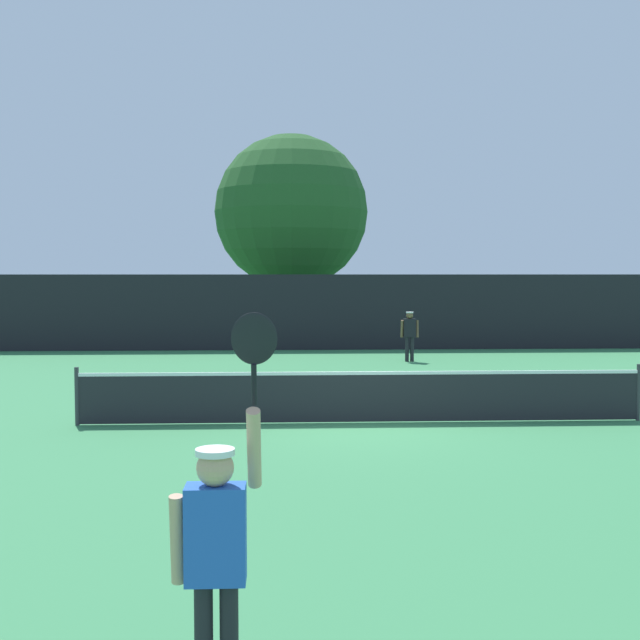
{
  "coord_description": "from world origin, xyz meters",
  "views": [
    {
      "loc": [
        -1.47,
        -14.68,
        2.78
      ],
      "look_at": [
        -0.57,
        4.69,
        1.65
      ],
      "focal_mm": 44.83,
      "sensor_mm": 36.0,
      "label": 1
    }
  ],
  "objects_px": {
    "tennis_ball": "(413,391)",
    "large_tree": "(291,212)",
    "player_serving": "(218,537)",
    "player_receiving": "(410,331)",
    "parked_car_near": "(452,318)"
  },
  "relations": [
    {
      "from": "large_tree",
      "to": "parked_car_near",
      "type": "xyz_separation_m",
      "value": [
        7.28,
        0.9,
        -4.67
      ]
    },
    {
      "from": "large_tree",
      "to": "player_receiving",
      "type": "bearing_deg",
      "value": -69.89
    },
    {
      "from": "player_receiving",
      "to": "tennis_ball",
      "type": "distance_m",
      "value": 6.58
    },
    {
      "from": "player_serving",
      "to": "player_receiving",
      "type": "bearing_deg",
      "value": 77.55
    },
    {
      "from": "player_serving",
      "to": "large_tree",
      "type": "bearing_deg",
      "value": 88.48
    },
    {
      "from": "tennis_ball",
      "to": "parked_car_near",
      "type": "height_order",
      "value": "parked_car_near"
    },
    {
      "from": "player_serving",
      "to": "large_tree",
      "type": "xyz_separation_m",
      "value": [
        0.79,
        29.82,
        4.32
      ]
    },
    {
      "from": "tennis_ball",
      "to": "player_serving",
      "type": "bearing_deg",
      "value": -104.35
    },
    {
      "from": "player_serving",
      "to": "player_receiving",
      "type": "distance_m",
      "value": 20.44
    },
    {
      "from": "tennis_ball",
      "to": "large_tree",
      "type": "height_order",
      "value": "large_tree"
    },
    {
      "from": "tennis_ball",
      "to": "parked_car_near",
      "type": "bearing_deg",
      "value": 74.98
    },
    {
      "from": "tennis_ball",
      "to": "large_tree",
      "type": "bearing_deg",
      "value": 99.27
    },
    {
      "from": "large_tree",
      "to": "parked_car_near",
      "type": "height_order",
      "value": "large_tree"
    },
    {
      "from": "player_receiving",
      "to": "parked_car_near",
      "type": "bearing_deg",
      "value": -108.81
    },
    {
      "from": "player_serving",
      "to": "large_tree",
      "type": "height_order",
      "value": "large_tree"
    }
  ]
}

